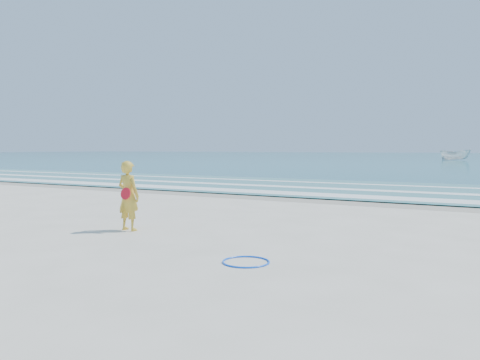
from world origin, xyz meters
The scene contains 10 objects.
ground centered at (0.00, 0.00, 0.00)m, with size 400.00×400.00×0.00m, color silver.
wet_sand centered at (0.00, 9.00, 0.00)m, with size 400.00×2.40×0.00m, color #B2A893.
ocean centered at (0.00, 105.00, 0.02)m, with size 400.00×190.00×0.04m, color #19727F.
shallow centered at (0.00, 14.00, 0.04)m, with size 400.00×10.00×0.01m, color #59B7AD.
foam_near centered at (0.00, 10.30, 0.05)m, with size 400.00×1.40×0.01m, color white.
foam_mid centered at (0.00, 13.20, 0.05)m, with size 400.00×0.90×0.01m, color white.
foam_far centered at (0.00, 16.50, 0.05)m, with size 400.00×0.60×0.01m, color white.
hoop centered at (2.86, -0.61, 0.01)m, with size 0.78×0.78×0.03m, color #0E59FF.
boat centered at (0.84, 71.56, 0.89)m, with size 1.66×4.42×1.71m, color white.
woman centered at (-0.91, 0.76, 0.80)m, with size 0.59×0.42×1.59m.
Camera 1 is at (6.42, -7.29, 1.87)m, focal length 35.00 mm.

